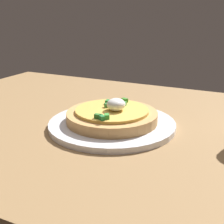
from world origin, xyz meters
TOP-DOWN VIEW (x-y plane):
  - dining_table at (0.00, 0.00)cm, footprint 90.62×67.80cm
  - plate at (6.61, -2.82)cm, footprint 24.90×24.90cm
  - pizza at (6.65, -2.84)cm, footprint 17.83×17.83cm

SIDE VIEW (x-z plane):
  - dining_table at x=0.00cm, z-range 0.00..3.43cm
  - plate at x=6.61cm, z-range 3.43..4.57cm
  - pizza at x=6.65cm, z-range 3.41..8.37cm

